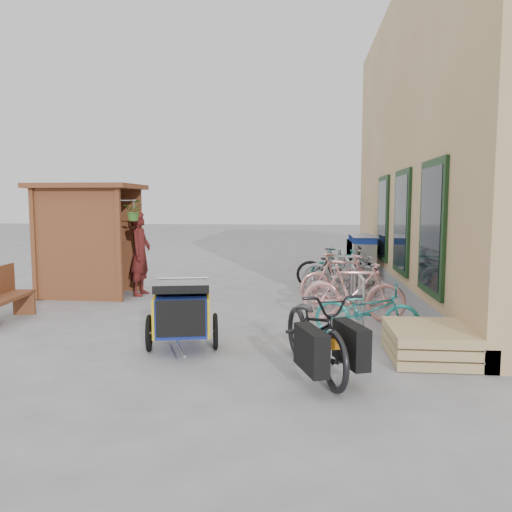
# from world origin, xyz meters

# --- Properties ---
(ground) EXTENTS (80.00, 80.00, 0.00)m
(ground) POSITION_xyz_m (0.00, 0.00, 0.00)
(ground) COLOR #9B9B9D
(kiosk) EXTENTS (2.49, 1.65, 2.40)m
(kiosk) POSITION_xyz_m (-3.28, 2.47, 1.55)
(kiosk) COLOR brown
(kiosk) RESTS_ON ground
(bike_rack) EXTENTS (0.05, 5.35, 0.86)m
(bike_rack) POSITION_xyz_m (2.30, 2.40, 0.52)
(bike_rack) COLOR #A5A8AD
(bike_rack) RESTS_ON ground
(pallet_stack) EXTENTS (1.00, 1.20, 0.40)m
(pallet_stack) POSITION_xyz_m (3.00, -1.40, 0.21)
(pallet_stack) COLOR tan
(pallet_stack) RESTS_ON ground
(bench) EXTENTS (0.58, 1.48, 0.92)m
(bench) POSITION_xyz_m (-3.67, -0.02, 0.47)
(bench) COLOR brown
(bench) RESTS_ON ground
(shopping_carts) EXTENTS (0.63, 2.51, 1.13)m
(shopping_carts) POSITION_xyz_m (3.00, 6.44, 0.66)
(shopping_carts) COLOR silver
(shopping_carts) RESTS_ON ground
(child_trailer) EXTENTS (1.04, 1.66, 0.96)m
(child_trailer) POSITION_xyz_m (-0.25, -1.29, 0.53)
(child_trailer) COLOR navy
(child_trailer) RESTS_ON ground
(cargo_bike) EXTENTS (1.27, 2.05, 1.02)m
(cargo_bike) POSITION_xyz_m (1.55, -2.10, 0.50)
(cargo_bike) COLOR black
(cargo_bike) RESTS_ON ground
(person_kiosk) EXTENTS (0.47, 0.69, 1.82)m
(person_kiosk) POSITION_xyz_m (-2.13, 2.63, 0.91)
(person_kiosk) COLOR maroon
(person_kiosk) RESTS_ON ground
(bike_0) EXTENTS (1.62, 0.82, 0.81)m
(bike_0) POSITION_xyz_m (2.34, -0.40, 0.41)
(bike_0) COLOR teal
(bike_0) RESTS_ON ground
(bike_1) EXTENTS (1.77, 0.65, 1.04)m
(bike_1) POSITION_xyz_m (2.24, 0.56, 0.52)
(bike_1) COLOR pink
(bike_1) RESTS_ON ground
(bike_2) EXTENTS (1.72, 1.06, 0.85)m
(bike_2) POSITION_xyz_m (2.22, 1.71, 0.43)
(bike_2) COLOR #A0A0A5
(bike_2) RESTS_ON ground
(bike_3) EXTENTS (1.75, 0.99, 1.01)m
(bike_3) POSITION_xyz_m (2.13, 2.11, 0.51)
(bike_3) COLOR pink
(bike_3) RESTS_ON ground
(bike_4) EXTENTS (1.79, 1.06, 0.89)m
(bike_4) POSITION_xyz_m (2.30, 2.82, 0.44)
(bike_4) COLOR #A0A0A5
(bike_4) RESTS_ON ground
(bike_5) EXTENTS (1.81, 0.95, 1.05)m
(bike_5) POSITION_xyz_m (2.21, 3.07, 0.52)
(bike_5) COLOR #A0A0A5
(bike_5) RESTS_ON ground
(bike_6) EXTENTS (1.91, 0.69, 1.00)m
(bike_6) POSITION_xyz_m (2.19, 3.91, 0.50)
(bike_6) COLOR black
(bike_6) RESTS_ON ground
(bike_7) EXTENTS (1.54, 0.65, 0.89)m
(bike_7) POSITION_xyz_m (2.31, 4.47, 0.45)
(bike_7) COLOR teal
(bike_7) RESTS_ON ground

